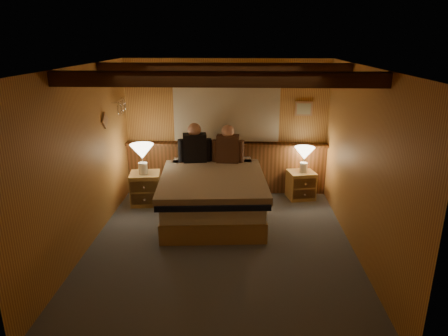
# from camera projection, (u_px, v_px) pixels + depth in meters

# --- Properties ---
(floor) EXTENTS (4.20, 4.20, 0.00)m
(floor) POSITION_uv_depth(u_px,v_px,m) (221.00, 245.00, 5.52)
(floor) COLOR #4B5259
(floor) RESTS_ON ground
(ceiling) EXTENTS (4.20, 4.20, 0.00)m
(ceiling) POSITION_uv_depth(u_px,v_px,m) (220.00, 67.00, 4.77)
(ceiling) COLOR tan
(ceiling) RESTS_ON wall_back
(wall_back) EXTENTS (3.60, 0.00, 3.60)m
(wall_back) POSITION_uv_depth(u_px,v_px,m) (226.00, 127.00, 7.14)
(wall_back) COLOR gold
(wall_back) RESTS_ON floor
(wall_left) EXTENTS (0.00, 4.20, 4.20)m
(wall_left) POSITION_uv_depth(u_px,v_px,m) (83.00, 161.00, 5.22)
(wall_left) COLOR gold
(wall_left) RESTS_ON floor
(wall_right) EXTENTS (0.00, 4.20, 4.20)m
(wall_right) POSITION_uv_depth(u_px,v_px,m) (362.00, 164.00, 5.07)
(wall_right) COLOR gold
(wall_right) RESTS_ON floor
(wall_front) EXTENTS (3.60, 0.00, 3.60)m
(wall_front) POSITION_uv_depth(u_px,v_px,m) (207.00, 241.00, 3.15)
(wall_front) COLOR gold
(wall_front) RESTS_ON floor
(wainscot) EXTENTS (3.60, 0.23, 0.94)m
(wainscot) POSITION_uv_depth(u_px,v_px,m) (226.00, 167.00, 7.30)
(wainscot) COLOR brown
(wainscot) RESTS_ON wall_back
(curtain_window) EXTENTS (2.18, 0.09, 1.11)m
(curtain_window) POSITION_uv_depth(u_px,v_px,m) (226.00, 110.00, 6.97)
(curtain_window) COLOR #422510
(curtain_window) RESTS_ON wall_back
(ceiling_beams) EXTENTS (3.60, 1.65, 0.16)m
(ceiling_beams) POSITION_uv_depth(u_px,v_px,m) (221.00, 73.00, 4.94)
(ceiling_beams) COLOR #422510
(ceiling_beams) RESTS_ON ceiling
(coat_rail) EXTENTS (0.05, 0.55, 0.24)m
(coat_rail) POSITION_uv_depth(u_px,v_px,m) (121.00, 105.00, 6.56)
(coat_rail) COLOR silver
(coat_rail) RESTS_ON wall_left
(framed_print) EXTENTS (0.30, 0.04, 0.25)m
(framed_print) POSITION_uv_depth(u_px,v_px,m) (304.00, 109.00, 6.95)
(framed_print) COLOR tan
(framed_print) RESTS_ON wall_back
(bed) EXTENTS (1.73, 2.16, 0.70)m
(bed) POSITION_uv_depth(u_px,v_px,m) (213.00, 194.00, 6.33)
(bed) COLOR tan
(bed) RESTS_ON floor
(nightstand_left) EXTENTS (0.55, 0.51, 0.55)m
(nightstand_left) POSITION_uv_depth(u_px,v_px,m) (146.00, 188.00, 6.83)
(nightstand_left) COLOR tan
(nightstand_left) RESTS_ON floor
(nightstand_right) EXTENTS (0.52, 0.49, 0.49)m
(nightstand_right) POSITION_uv_depth(u_px,v_px,m) (301.00, 185.00, 7.07)
(nightstand_right) COLOR tan
(nightstand_right) RESTS_ON floor
(lamp_left) EXTENTS (0.39, 0.39, 0.51)m
(lamp_left) POSITION_uv_depth(u_px,v_px,m) (142.00, 153.00, 6.61)
(lamp_left) COLOR white
(lamp_left) RESTS_ON nightstand_left
(lamp_right) EXTENTS (0.34, 0.34, 0.45)m
(lamp_right) POSITION_uv_depth(u_px,v_px,m) (304.00, 155.00, 6.88)
(lamp_right) COLOR white
(lamp_right) RESTS_ON nightstand_right
(person_left) EXTENTS (0.57, 0.29, 0.70)m
(person_left) POSITION_uv_depth(u_px,v_px,m) (195.00, 146.00, 6.80)
(person_left) COLOR black
(person_left) RESTS_ON bed
(person_right) EXTENTS (0.56, 0.23, 0.67)m
(person_right) POSITION_uv_depth(u_px,v_px,m) (228.00, 147.00, 6.78)
(person_right) COLOR #45291B
(person_right) RESTS_ON bed
(duffel_bag) EXTENTS (0.54, 0.36, 0.37)m
(duffel_bag) POSITION_uv_depth(u_px,v_px,m) (175.00, 194.00, 6.90)
(duffel_bag) COLOR black
(duffel_bag) RESTS_ON floor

